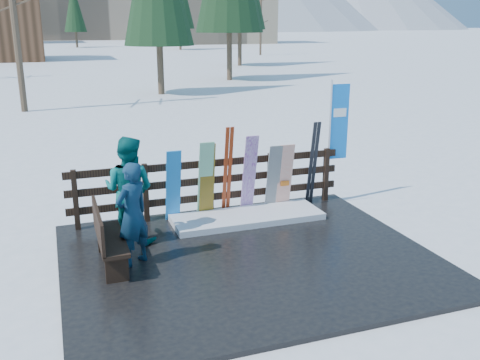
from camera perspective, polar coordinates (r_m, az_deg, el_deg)
name	(u,v)px	position (r m, az deg, el deg)	size (l,w,h in m)	color
ground	(248,260)	(9.01, 0.91, -8.56)	(700.00, 700.00, 0.00)	white
deck	(248,258)	(8.99, 0.91, -8.33)	(6.00, 5.00, 0.08)	black
fence	(210,182)	(10.70, -3.18, -0.25)	(5.60, 0.10, 1.15)	black
snow_patch	(247,217)	(10.52, 0.78, -3.96)	(2.95, 1.00, 0.12)	white
bench	(106,236)	(8.67, -14.09, -5.81)	(0.41, 1.50, 0.97)	black
snowboard_0	(173,186)	(10.29, -7.13, -0.64)	(0.28, 0.03, 1.49)	#2292F1
snowboard_1	(205,180)	(10.42, -3.71, 0.01)	(0.29, 0.03, 1.60)	white
snowboard_2	(207,181)	(10.43, -3.53, -0.09)	(0.29, 0.03, 1.55)	#E8A213
snowboard_3	(249,174)	(10.68, 0.99, 0.63)	(0.27, 0.03, 1.66)	white
snowboard_4	(273,178)	(10.91, 3.58, 0.25)	(0.28, 0.03, 1.40)	black
snowboard_5	(285,176)	(11.00, 4.79, 0.38)	(0.31, 0.03, 1.40)	white
ski_pair_a	(228,171)	(10.58, -1.33, 1.00)	(0.16, 0.36, 1.82)	#AD3515
ski_pair_b	(313,163)	(11.30, 7.78, 1.78)	(0.17, 0.29, 1.80)	black
rental_flag	(337,126)	(11.61, 10.29, 5.65)	(0.45, 0.04, 2.60)	silver
person_front	(132,214)	(8.57, -11.41, -3.58)	(0.61, 0.40, 1.68)	navy
person_back	(129,190)	(9.45, -11.76, -1.04)	(0.92, 0.72, 1.89)	#085E5D
trees	(123,1)	(56.58, -12.40, 18.16)	(42.06, 68.89, 12.98)	#382B1E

